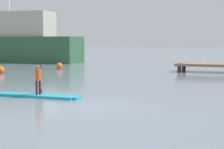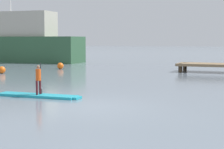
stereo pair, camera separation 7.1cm
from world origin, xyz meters
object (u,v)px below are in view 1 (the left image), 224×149
at_px(paddler_child_solo, 38,78).
at_px(fishing_boat_white_large, 15,43).
at_px(mooring_buoy_near, 1,70).
at_px(mooring_buoy_far, 59,66).
at_px(paddleboard_near, 38,96).

relative_size(paddler_child_solo, fishing_boat_white_large, 0.09).
bearing_deg(mooring_buoy_near, mooring_buoy_far, 72.30).
distance_m(paddleboard_near, mooring_buoy_far, 14.88).
height_order(paddler_child_solo, fishing_boat_white_large, fishing_boat_white_large).
relative_size(fishing_boat_white_large, mooring_buoy_far, 29.29).
distance_m(paddler_child_solo, mooring_buoy_far, 14.88).
distance_m(paddler_child_solo, fishing_boat_white_large, 25.52).
relative_size(paddleboard_near, paddler_child_solo, 2.83).
bearing_deg(mooring_buoy_near, fishing_boat_white_large, 122.01).
bearing_deg(fishing_boat_white_large, paddleboard_near, -52.20).
distance_m(fishing_boat_white_large, mooring_buoy_far, 11.42).
xyz_separation_m(paddler_child_solo, fishing_boat_white_large, (-15.63, 20.13, 1.17)).
height_order(mooring_buoy_near, mooring_buoy_far, mooring_buoy_far).
xyz_separation_m(paddleboard_near, mooring_buoy_near, (-8.22, 8.30, 0.19)).
bearing_deg(paddleboard_near, paddler_child_solo, 50.36).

